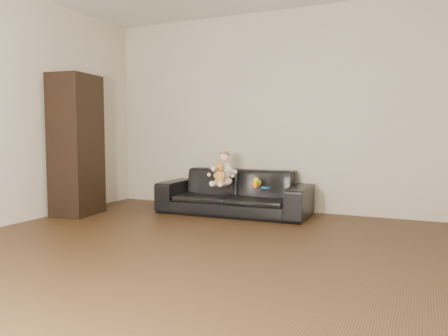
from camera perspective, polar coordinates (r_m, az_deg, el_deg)
The scene contains 10 objects.
floor at distance 3.38m, azimuth -6.16°, elevation -12.93°, with size 5.50×5.50×0.00m, color #3C2815.
wall_back at distance 5.77m, azimuth 7.88°, elevation 7.34°, with size 5.00×5.00×0.00m, color beige.
sofa at distance 5.51m, azimuth 1.32°, elevation -3.15°, with size 1.89×0.74×0.55m, color black.
cabinet at distance 5.72m, azimuth -18.71°, elevation 2.83°, with size 0.43×0.60×1.73m, color black.
shelf_item at distance 5.71m, azimuth -18.66°, elevation 6.74°, with size 0.18×0.25×0.28m, color silver.
baby at distance 5.43m, azimuth -0.05°, elevation -0.33°, with size 0.31×0.37×0.43m.
teddy_bear at distance 5.30m, azimuth -0.55°, elevation -0.70°, with size 0.14×0.14×0.25m.
toy_green at distance 5.31m, azimuth 4.25°, elevation -1.97°, with size 0.12×0.14×0.10m, color #BAC517.
toy_rattle at distance 5.14m, azimuth 4.09°, elevation -2.35°, with size 0.07×0.07×0.07m, color #EA551B.
toy_blue_disc at distance 5.20m, azimuth 5.42°, elevation -2.57°, with size 0.11×0.11×0.02m, color #164BB7.
Camera 1 is at (1.65, -2.77, 1.01)m, focal length 35.00 mm.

